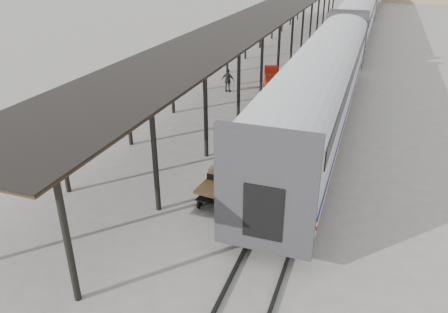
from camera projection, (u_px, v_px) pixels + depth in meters
ground at (210, 190)px, 17.96m from camera, size 160.00×160.00×0.00m
train at (357, 16)px, 44.58m from camera, size 3.45×76.01×4.01m
canopy at (272, 12)px, 37.65m from camera, size 4.90×64.30×4.15m
rails at (354, 42)px, 45.90m from camera, size 1.54×150.00×0.12m
baggage_cart at (222, 185)px, 17.03m from camera, size 1.49×2.52×0.86m
suitcase_stack at (223, 171)px, 17.23m from camera, size 1.26×1.10×0.58m
luggage_tug at (271, 79)px, 30.70m from camera, size 1.45×1.87×1.45m
porter at (223, 170)px, 15.96m from camera, size 0.55×0.67×1.59m
pedestrian at (228, 80)px, 29.84m from camera, size 0.96×0.44×1.60m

